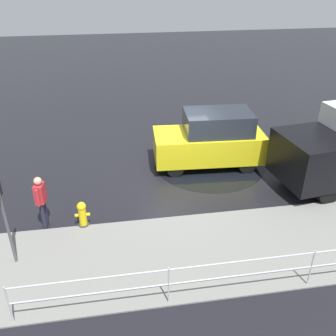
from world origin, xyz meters
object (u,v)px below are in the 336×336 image
Objects in this scene: moving_hatchback at (211,139)px; fire_hydrant at (82,214)px; sign_post at (3,211)px; pedestrian at (41,198)px.

fire_hydrant is (4.50, 3.03, -0.63)m from moving_hatchback.
moving_hatchback is 7.49m from sign_post.
fire_hydrant is 0.33× the size of sign_post.
sign_post reaches higher than pedestrian.
moving_hatchback reaches higher than fire_hydrant.
pedestrian is at bearing 27.34° from moving_hatchback.
pedestrian is (5.56, 2.88, -0.07)m from moving_hatchback.
sign_post is at bearing 37.30° from fire_hydrant.
pedestrian is at bearing -112.26° from sign_post.
sign_post is at bearing 67.74° from pedestrian.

